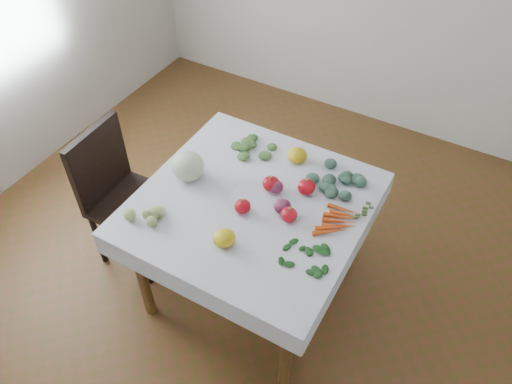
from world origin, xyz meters
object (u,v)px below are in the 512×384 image
at_px(table, 252,215).
at_px(heirloom_back, 297,155).
at_px(carrot_bunch, 340,221).
at_px(cabbage, 188,166).
at_px(chair, 119,189).

xyz_separation_m(table, heirloom_back, (0.06, 0.40, 0.14)).
distance_m(heirloom_back, carrot_bunch, 0.49).
bearing_deg(heirloom_back, table, -98.37).
height_order(cabbage, heirloom_back, cabbage).
relative_size(chair, carrot_bunch, 3.61).
height_order(chair, heirloom_back, chair).
bearing_deg(table, cabbage, -179.22).
distance_m(chair, carrot_bunch, 1.32).
height_order(chair, cabbage, chair).
xyz_separation_m(heirloom_back, carrot_bunch, (0.39, -0.31, -0.03)).
xyz_separation_m(table, chair, (-0.84, -0.11, -0.12)).
height_order(table, carrot_bunch, carrot_bunch).
bearing_deg(heirloom_back, cabbage, -137.75).
bearing_deg(carrot_bunch, chair, -171.12).
xyz_separation_m(cabbage, carrot_bunch, (0.83, 0.09, -0.06)).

